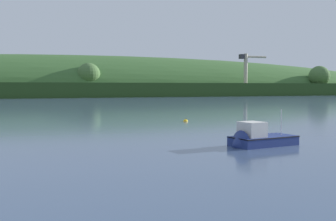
{
  "coord_description": "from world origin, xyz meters",
  "views": [
    {
      "loc": [
        -5.57,
        5.46,
        4.18
      ],
      "look_at": [
        6.52,
        41.97,
        1.91
      ],
      "focal_mm": 44.27,
      "sensor_mm": 36.0,
      "label": 1
    }
  ],
  "objects": [
    {
      "name": "far_shoreline_hill",
      "position": [
        27.99,
        196.52,
        0.42
      ],
      "size": [
        476.16,
        99.54,
        36.57
      ],
      "rotation": [
        0.0,
        0.0,
        0.05
      ],
      "color": "#27431B",
      "rests_on": "ground"
    },
    {
      "name": "fishing_boat_moored",
      "position": [
        9.37,
        30.76,
        0.36
      ],
      "size": [
        5.39,
        3.09,
        3.31
      ],
      "rotation": [
        0.0,
        0.0,
        3.33
      ],
      "color": "navy",
      "rests_on": "ground"
    },
    {
      "name": "dockside_crane",
      "position": [
        81.84,
        163.25,
        8.58
      ],
      "size": [
        12.53,
        3.55,
        18.04
      ],
      "rotation": [
        0.0,
        0.0,
        6.28
      ],
      "color": "#4C4C51",
      "rests_on": "ground"
    },
    {
      "name": "mooring_buoy_off_fishing_boat",
      "position": [
        11.75,
        51.18,
        0.0
      ],
      "size": [
        0.55,
        0.55,
        0.63
      ],
      "color": "yellow",
      "rests_on": "ground"
    }
  ]
}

